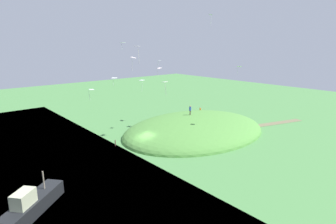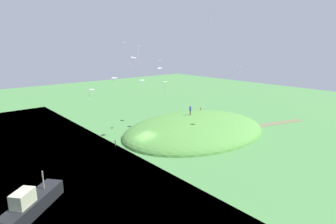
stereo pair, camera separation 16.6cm
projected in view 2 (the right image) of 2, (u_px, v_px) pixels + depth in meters
The scene contains 18 objects.
ground_plane at pixel (145, 146), 43.15m from camera, with size 160.00×160.00×0.00m, color #477E41.
grass_hill at pixel (195, 131), 50.57m from camera, with size 28.76×21.47×5.44m, color #4E8A3B.
dirt_path at pixel (275, 123), 55.46m from camera, with size 13.58×1.65×0.04m, color #6A6347.
boat_on_lake at pixel (31, 204), 25.70m from camera, with size 7.04×6.30×3.32m.
person_walking_path at pixel (190, 109), 51.29m from camera, with size 0.40×0.40×1.80m.
person_with_child at pixel (201, 110), 62.65m from camera, with size 0.52×0.52×1.63m.
kite_0 at pixel (239, 67), 42.78m from camera, with size 0.83×0.87×1.26m.
kite_1 at pixel (133, 58), 43.84m from camera, with size 1.33×1.32×2.17m.
kite_2 at pixel (165, 83), 30.80m from camera, with size 0.67×0.51×1.61m.
kite_3 at pixel (159, 68), 54.12m from camera, with size 0.78×1.08×1.75m.
kite_4 at pixel (142, 81), 45.16m from camera, with size 1.06×0.89×1.91m.
kite_5 at pixel (123, 43), 44.75m from camera, with size 0.86×0.64×1.11m.
kite_6 at pixel (91, 90), 40.63m from camera, with size 0.76×0.97×1.69m.
kite_7 at pixel (114, 78), 43.39m from camera, with size 1.37×1.40×1.24m.
kite_8 at pixel (137, 47), 34.22m from camera, with size 1.20×1.19×2.18m.
kite_9 at pixel (159, 61), 48.44m from camera, with size 0.77×0.75×1.12m.
kite_10 at pixel (211, 15), 46.79m from camera, with size 1.08×1.03×1.99m.
mooring_post at pixel (115, 143), 43.00m from camera, with size 0.14×0.14×1.00m, color brown.
Camera 2 is at (-23.59, -33.26, 15.53)m, focal length 29.14 mm.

